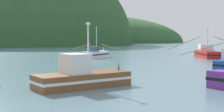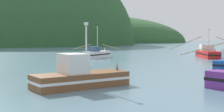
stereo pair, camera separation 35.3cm
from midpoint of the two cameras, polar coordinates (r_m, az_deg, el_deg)
hill_mid_left at (r=168.30m, az=-19.11°, el=2.07°), size 131.25×105.00×100.62m
hill_far_center at (r=234.76m, az=-3.73°, el=2.61°), size 139.11×111.29×41.53m
fishing_boat_white at (r=55.10m, az=-3.34°, el=0.40°), size 9.49×6.97×6.14m
fishing_boat_red at (r=58.54m, az=17.45°, el=0.52°), size 14.32×9.22×5.29m
fishing_boat_brown at (r=22.66m, az=-6.29°, el=-3.98°), size 7.41×6.57×4.91m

